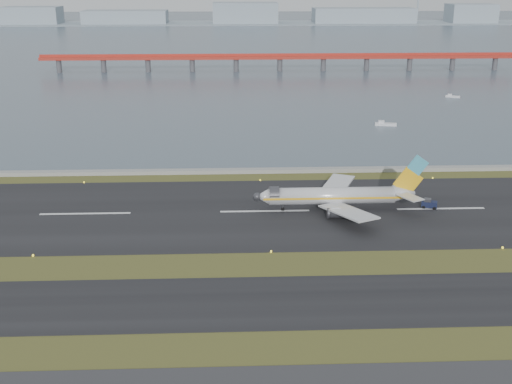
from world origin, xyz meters
TOP-DOWN VIEW (x-y plane):
  - ground at (0.00, 0.00)m, footprint 1000.00×1000.00m
  - taxiway_strip at (0.00, -12.00)m, footprint 1000.00×18.00m
  - runway_strip at (0.00, 30.00)m, footprint 1000.00×45.00m
  - seawall at (0.00, 60.00)m, footprint 1000.00×2.50m
  - bay_water at (0.00, 460.00)m, footprint 1400.00×800.00m
  - red_pier at (20.00, 250.00)m, footprint 260.00×5.00m
  - far_shoreline at (13.62, 620.00)m, footprint 1400.00×80.00m
  - airliner at (16.56, 30.16)m, footprint 38.52×32.89m
  - pushback_tug at (37.45, 30.74)m, footprint 3.91×2.97m
  - workboat_near at (46.95, 114.71)m, footprint 7.80×3.93m
  - workboat_far at (88.77, 167.89)m, footprint 6.33×4.03m

SIDE VIEW (x-z plane):
  - ground at x=0.00m, z-range 0.00..0.00m
  - bay_water at x=0.00m, z-range -0.65..0.65m
  - taxiway_strip at x=0.00m, z-range 0.00..0.10m
  - runway_strip at x=0.00m, z-range 0.00..0.10m
  - workboat_far at x=88.77m, z-range -0.27..1.20m
  - seawall at x=0.00m, z-range 0.00..1.00m
  - workboat_near at x=46.95m, z-range -0.33..1.48m
  - pushback_tug at x=37.45m, z-range -0.03..2.18m
  - airliner at x=16.56m, z-range -2.94..9.86m
  - far_shoreline at x=13.62m, z-range -24.18..36.32m
  - red_pier at x=20.00m, z-range 2.18..12.38m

